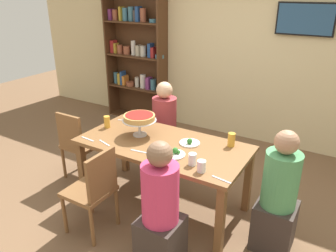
% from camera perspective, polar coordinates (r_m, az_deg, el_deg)
% --- Properties ---
extents(ground_plane, '(12.00, 12.00, 0.00)m').
position_cam_1_polar(ground_plane, '(3.71, -0.82, -13.31)').
color(ground_plane, brown).
extents(rear_partition, '(8.00, 0.12, 2.80)m').
position_cam_1_polar(rear_partition, '(5.05, 12.71, 13.40)').
color(rear_partition, beige).
rests_on(rear_partition, ground_plane).
extents(dining_table, '(1.72, 0.85, 0.74)m').
position_cam_1_polar(dining_table, '(3.36, -0.88, -4.34)').
color(dining_table, brown).
rests_on(dining_table, ground_plane).
extents(bookshelf, '(1.10, 0.30, 2.21)m').
position_cam_1_polar(bookshelf, '(5.76, -5.52, 12.27)').
color(bookshelf, '#4C2D19').
rests_on(bookshelf, ground_plane).
extents(television, '(0.72, 0.05, 0.41)m').
position_cam_1_polar(television, '(4.72, 22.71, 16.71)').
color(television, black).
extents(diner_head_east, '(0.34, 0.34, 1.15)m').
position_cam_1_polar(diner_head_east, '(3.06, 18.46, -12.14)').
color(diner_head_east, '#382D28').
rests_on(diner_head_east, ground_plane).
extents(diner_far_left, '(0.34, 0.34, 1.15)m').
position_cam_1_polar(diner_far_left, '(4.17, -0.60, -1.14)').
color(diner_far_left, '#382D28').
rests_on(diner_far_left, ground_plane).
extents(diner_near_right, '(0.34, 0.34, 1.15)m').
position_cam_1_polar(diner_near_right, '(2.75, -1.33, -15.19)').
color(diner_near_right, '#382D28').
rests_on(diner_near_right, ground_plane).
extents(chair_near_left, '(0.40, 0.40, 0.87)m').
position_cam_1_polar(chair_near_left, '(3.15, -12.68, -10.46)').
color(chair_near_left, brown).
rests_on(chair_near_left, ground_plane).
extents(chair_head_west, '(0.40, 0.40, 0.87)m').
position_cam_1_polar(chair_head_west, '(4.07, -15.32, -2.74)').
color(chair_head_west, brown).
rests_on(chair_head_west, ground_plane).
extents(deep_dish_pizza_stand, '(0.36, 0.36, 0.23)m').
position_cam_1_polar(deep_dish_pizza_stand, '(3.44, -4.99, 1.31)').
color(deep_dish_pizza_stand, silver).
rests_on(deep_dish_pizza_stand, dining_table).
extents(salad_plate_near_diner, '(0.21, 0.21, 0.07)m').
position_cam_1_polar(salad_plate_near_diner, '(3.08, 1.11, -4.78)').
color(salad_plate_near_diner, white).
rests_on(salad_plate_near_diner, dining_table).
extents(salad_plate_far_diner, '(0.21, 0.21, 0.07)m').
position_cam_1_polar(salad_plate_far_diner, '(3.30, 3.76, -2.85)').
color(salad_plate_far_diner, white).
rests_on(salad_plate_far_diner, dining_table).
extents(beer_glass_amber_tall, '(0.07, 0.07, 0.13)m').
position_cam_1_polar(beer_glass_amber_tall, '(3.72, -10.52, 0.71)').
color(beer_glass_amber_tall, gold).
rests_on(beer_glass_amber_tall, dining_table).
extents(beer_glass_amber_short, '(0.07, 0.07, 0.14)m').
position_cam_1_polar(beer_glass_amber_short, '(3.29, 10.93, -2.35)').
color(beer_glass_amber_short, gold).
rests_on(beer_glass_amber_short, dining_table).
extents(water_glass_clear_near, '(0.07, 0.07, 0.11)m').
position_cam_1_polar(water_glass_clear_near, '(2.91, 4.25, -5.76)').
color(water_glass_clear_near, white).
rests_on(water_glass_clear_near, dining_table).
extents(water_glass_clear_far, '(0.07, 0.07, 0.12)m').
position_cam_1_polar(water_glass_clear_far, '(3.81, -4.44, 1.40)').
color(water_glass_clear_far, white).
rests_on(water_glass_clear_far, dining_table).
extents(water_glass_clear_spare, '(0.08, 0.08, 0.10)m').
position_cam_1_polar(water_glass_clear_spare, '(2.82, 5.83, -6.94)').
color(water_glass_clear_spare, white).
rests_on(water_glass_clear_spare, dining_table).
extents(cutlery_fork_near, '(0.18, 0.07, 0.00)m').
position_cam_1_polar(cutlery_fork_near, '(3.38, -10.96, -2.89)').
color(cutlery_fork_near, silver).
rests_on(cutlery_fork_near, dining_table).
extents(cutlery_knife_near, '(0.18, 0.04, 0.00)m').
position_cam_1_polar(cutlery_knife_near, '(3.16, -5.02, -4.41)').
color(cutlery_knife_near, silver).
rests_on(cutlery_knife_near, dining_table).
extents(cutlery_fork_far, '(0.18, 0.05, 0.00)m').
position_cam_1_polar(cutlery_fork_far, '(3.90, -7.46, 0.93)').
color(cutlery_fork_far, silver).
rests_on(cutlery_fork_far, dining_table).
extents(cutlery_knife_far, '(0.18, 0.03, 0.00)m').
position_cam_1_polar(cutlery_knife_far, '(3.50, -13.75, -2.20)').
color(cutlery_knife_far, silver).
rests_on(cutlery_knife_far, dining_table).
extents(cutlery_spare_fork, '(0.18, 0.05, 0.00)m').
position_cam_1_polar(cutlery_spare_fork, '(2.75, 9.25, -9.15)').
color(cutlery_spare_fork, silver).
rests_on(cutlery_spare_fork, dining_table).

